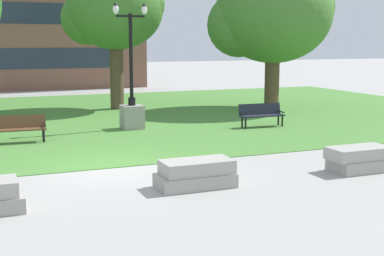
{
  "coord_description": "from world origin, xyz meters",
  "views": [
    {
      "loc": [
        -3.18,
        -13.67,
        3.36
      ],
      "look_at": [
        1.8,
        -1.4,
        1.2
      ],
      "focal_mm": 50.0,
      "sensor_mm": 36.0,
      "label": 1
    }
  ],
  "objects": [
    {
      "name": "park_bench_near_right",
      "position": [
        7.19,
        4.63,
        0.54
      ],
      "size": [
        1.82,
        0.6,
        0.9
      ],
      "color": "#1E232D",
      "rests_on": "grass_lawn"
    },
    {
      "name": "lamp_post_left",
      "position": [
        2.34,
        6.09,
        0.99
      ],
      "size": [
        1.32,
        0.8,
        4.76
      ],
      "color": "gray",
      "rests_on": "grass_lawn"
    },
    {
      "name": "park_bench_far_left",
      "position": [
        -1.96,
        4.73,
        0.54
      ],
      "size": [
        1.83,
        0.63,
        0.9
      ],
      "color": "brown",
      "rests_on": "grass_lawn"
    },
    {
      "name": "ground_plane",
      "position": [
        0.0,
        0.0,
        0.0
      ],
      "size": [
        140.0,
        140.0,
        0.0
      ],
      "primitive_type": "plane",
      "color": "#A3A09B"
    },
    {
      "name": "tree_far_right",
      "position": [
        3.26,
        12.29,
        4.83
      ],
      "size": [
        4.89,
        4.66,
        6.88
      ],
      "color": "brown",
      "rests_on": "grass_lawn"
    },
    {
      "name": "tree_near_left",
      "position": [
        10.46,
        9.56,
        4.64
      ],
      "size": [
        6.04,
        5.75,
        7.14
      ],
      "color": "brown",
      "rests_on": "grass_lawn"
    },
    {
      "name": "concrete_block_right",
      "position": [
        6.06,
        -2.7,
        0.31
      ],
      "size": [
        1.9,
        0.9,
        0.64
      ],
      "color": "#9E9991",
      "rests_on": "ground"
    },
    {
      "name": "grass_lawn",
      "position": [
        0.0,
        10.0,
        0.01
      ],
      "size": [
        40.0,
        20.0,
        0.02
      ],
      "primitive_type": "cube",
      "color": "#4C8438",
      "rests_on": "ground"
    },
    {
      "name": "concrete_block_left",
      "position": [
        1.43,
        -2.53,
        0.31
      ],
      "size": [
        1.8,
        0.9,
        0.64
      ],
      "color": "#9E9991",
      "rests_on": "ground"
    }
  ]
}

